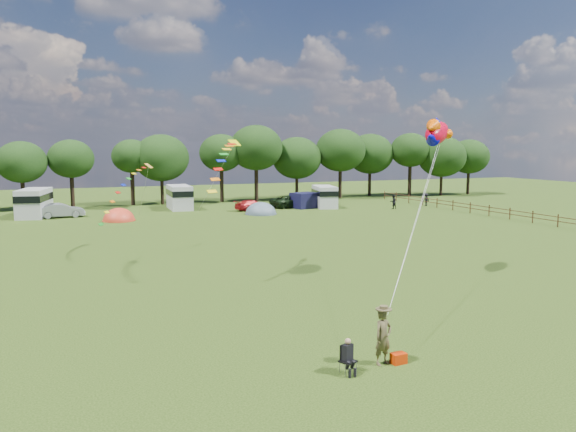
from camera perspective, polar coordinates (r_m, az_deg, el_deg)
name	(u,v)px	position (r m, az deg, el deg)	size (l,w,h in m)	color
ground_plane	(370,350)	(21.19, 8.32, -13.31)	(180.00, 180.00, 0.00)	black
tree_line	(190,155)	(73.75, -9.91, 6.16)	(102.98, 10.98, 10.27)	black
fence	(461,206)	(66.94, 17.20, 1.03)	(0.12, 33.12, 1.20)	#472D19
car_b	(61,210)	(63.10, -22.05, 0.53)	(1.60, 4.27, 1.51)	gray
car_c	(252,205)	(65.32, -3.67, 1.10)	(1.70, 4.05, 1.21)	#A31518
car_d	(292,201)	(68.33, 0.37, 1.49)	(2.46, 5.43, 1.48)	black
campervan_b	(34,202)	(64.74, -24.37, 1.31)	(3.69, 6.42, 2.96)	#B8B8BA
campervan_c	(179,196)	(67.80, -10.97, 1.97)	(2.68, 5.81, 2.80)	silver
campervan_d	(325,196)	(68.77, 3.73, 2.06)	(3.44, 5.69, 2.60)	silver
tent_orange	(119,221)	(58.57, -16.79, -0.45)	(3.26, 3.57, 2.55)	red
tent_greyblue	(261,214)	(61.68, -2.77, 0.21)	(3.52, 3.85, 2.62)	slate
awning_navy	(305,200)	(67.70, 1.71, 1.59)	(2.96, 2.41, 1.85)	black
kite_flyer	(383,337)	(19.65, 9.64, -12.04)	(0.70, 0.46, 1.91)	brown
camp_chair	(347,352)	(18.85, 6.03, -13.60)	(0.62, 0.65, 1.19)	#99999E
kite_bag	(399,358)	(20.07, 11.17, -14.00)	(0.51, 0.34, 0.36)	red
fish_kite	(436,133)	(32.59, 14.79, 8.18)	(3.21, 2.94, 1.85)	red
streamer_kite_b	(130,183)	(39.78, -15.75, 3.27)	(4.20, 4.68, 3.79)	gold
streamer_kite_c	(226,156)	(32.10, -6.32, 6.10)	(3.20, 4.87, 2.81)	#DFEC09
walker_a	(393,202)	(67.88, 10.64, 1.42)	(0.82, 0.51, 1.70)	black
walker_b	(426,200)	(72.44, 13.85, 1.64)	(1.01, 0.47, 1.57)	black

